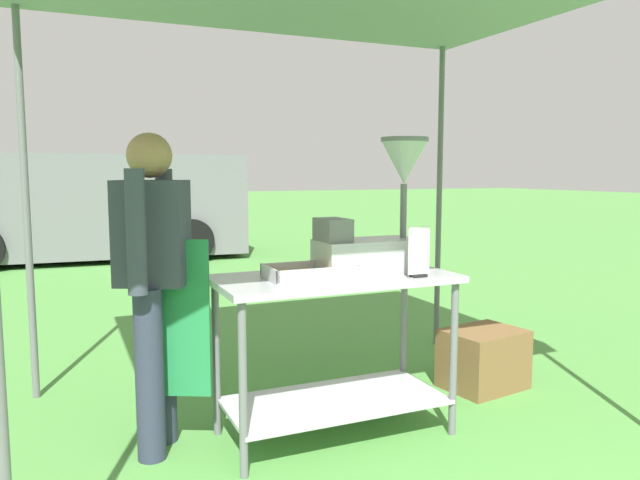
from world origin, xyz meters
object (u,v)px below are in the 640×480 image
at_px(menu_sign, 419,255).
at_px(vendor, 154,276).
at_px(supply_crate, 483,359).
at_px(donut_tray, 310,274).
at_px(donut_fryer, 377,222).
at_px(donut_cart, 335,323).
at_px(van_grey, 90,205).

distance_m(menu_sign, vendor, 1.35).
bearing_deg(supply_crate, donut_tray, -167.69).
distance_m(donut_fryer, menu_sign, 0.31).
bearing_deg(vendor, menu_sign, -17.99).
height_order(donut_tray, menu_sign, menu_sign).
relative_size(donut_cart, vendor, 0.79).
bearing_deg(supply_crate, van_grey, 105.57).
height_order(donut_fryer, vendor, vendor).
bearing_deg(menu_sign, van_grey, 98.93).
bearing_deg(menu_sign, donut_tray, 161.20).
bearing_deg(donut_fryer, van_grey, 98.37).
bearing_deg(vendor, donut_tray, -17.40).
relative_size(menu_sign, vendor, 0.16).
bearing_deg(vendor, supply_crate, 1.75).
xyz_separation_m(menu_sign, van_grey, (-1.24, 7.89, -0.11)).
bearing_deg(donut_fryer, vendor, 171.32).
height_order(donut_cart, supply_crate, donut_cart).
height_order(donut_fryer, menu_sign, donut_fryer).
xyz_separation_m(donut_tray, menu_sign, (0.54, -0.18, 0.09)).
bearing_deg(van_grey, donut_cart, -83.57).
relative_size(vendor, supply_crate, 2.89).
xyz_separation_m(vendor, supply_crate, (2.10, 0.06, -0.71)).
xyz_separation_m(menu_sign, supply_crate, (0.82, 0.48, -0.80)).
bearing_deg(menu_sign, donut_cart, 149.76).
relative_size(donut_tray, supply_crate, 0.80).
distance_m(menu_sign, supply_crate, 1.24).
relative_size(supply_crate, van_grey, 0.11).
relative_size(menu_sign, van_grey, 0.05).
distance_m(donut_tray, donut_fryer, 0.49).
distance_m(donut_fryer, van_grey, 7.74).
bearing_deg(donut_fryer, menu_sign, -64.15).
bearing_deg(van_grey, supply_crate, -74.43).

